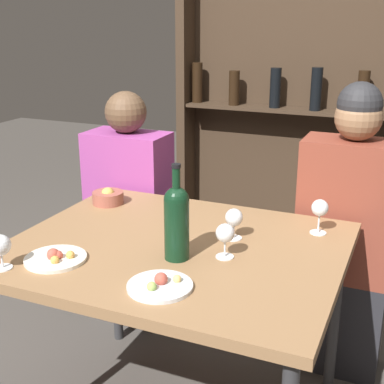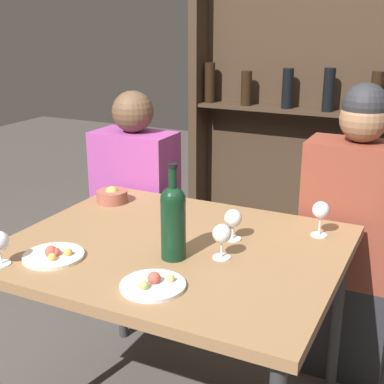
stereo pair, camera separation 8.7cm
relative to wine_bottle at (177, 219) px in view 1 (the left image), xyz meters
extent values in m
cube|color=olive|center=(-0.05, 0.10, -0.15)|extent=(1.13, 0.93, 0.04)
cylinder|color=#2D2D30|center=(-0.55, 0.50, -0.53)|extent=(0.04, 0.04, 0.72)
cylinder|color=#2D2D30|center=(0.46, 0.50, -0.53)|extent=(0.04, 0.04, 0.72)
cube|color=#38281C|center=(-0.05, 1.94, 0.17)|extent=(1.47, 0.02, 2.12)
cube|color=#38281C|center=(-0.78, 1.83, 0.17)|extent=(0.06, 0.18, 2.12)
cube|color=#38281C|center=(-0.05, 1.83, 0.06)|extent=(1.39, 0.18, 0.02)
cylinder|color=black|center=(-0.70, 1.84, 0.20)|extent=(0.07, 0.07, 0.26)
cylinder|color=black|center=(-0.44, 1.83, 0.18)|extent=(0.07, 0.07, 0.22)
cylinder|color=black|center=(-0.17, 1.83, 0.20)|extent=(0.07, 0.07, 0.25)
cylinder|color=black|center=(0.08, 1.83, 0.20)|extent=(0.07, 0.07, 0.26)
cylinder|color=black|center=(0.35, 1.84, 0.20)|extent=(0.07, 0.07, 0.25)
cylinder|color=black|center=(0.00, 0.00, -0.03)|extent=(0.08, 0.08, 0.20)
sphere|color=black|center=(0.00, 0.00, 0.07)|extent=(0.08, 0.08, 0.08)
cylinder|color=black|center=(0.00, 0.00, 0.12)|extent=(0.03, 0.03, 0.10)
cylinder|color=black|center=(0.00, 0.00, 0.18)|extent=(0.03, 0.03, 0.01)
cylinder|color=silver|center=(-0.47, -0.29, -0.13)|extent=(0.06, 0.06, 0.00)
cylinder|color=silver|center=(-0.47, -0.29, -0.10)|extent=(0.01, 0.01, 0.06)
sphere|color=silver|center=(-0.47, -0.29, -0.06)|extent=(0.07, 0.07, 0.07)
cylinder|color=silver|center=(0.14, 0.07, -0.13)|extent=(0.06, 0.06, 0.00)
cylinder|color=silver|center=(0.14, 0.07, -0.10)|extent=(0.01, 0.01, 0.07)
sphere|color=silver|center=(0.14, 0.07, -0.05)|extent=(0.06, 0.06, 0.06)
cylinder|color=silver|center=(0.38, 0.39, -0.13)|extent=(0.06, 0.06, 0.00)
cylinder|color=silver|center=(0.38, 0.39, -0.09)|extent=(0.01, 0.01, 0.08)
sphere|color=silver|center=(0.38, 0.39, -0.04)|extent=(0.06, 0.06, 0.06)
cylinder|color=silver|center=(0.12, 0.23, -0.13)|extent=(0.06, 0.06, 0.00)
cylinder|color=silver|center=(0.12, 0.23, -0.10)|extent=(0.01, 0.01, 0.06)
sphere|color=silver|center=(0.12, 0.23, -0.05)|extent=(0.06, 0.06, 0.06)
cylinder|color=silver|center=(0.04, -0.21, -0.13)|extent=(0.19, 0.19, 0.01)
sphere|color=#E5BC66|center=(0.08, -0.17, -0.12)|extent=(0.03, 0.03, 0.03)
sphere|color=#99B256|center=(0.03, -0.24, -0.12)|extent=(0.03, 0.03, 0.03)
sphere|color=#B74C3D|center=(0.04, -0.20, -0.11)|extent=(0.04, 0.04, 0.04)
cylinder|color=silver|center=(-0.35, -0.17, -0.13)|extent=(0.20, 0.20, 0.01)
sphere|color=gold|center=(-0.33, -0.21, -0.12)|extent=(0.03, 0.03, 0.03)
sphere|color=gold|center=(-0.31, -0.16, -0.12)|extent=(0.03, 0.03, 0.03)
sphere|color=#B74C3D|center=(-0.36, -0.18, -0.11)|extent=(0.04, 0.04, 0.04)
sphere|color=#B74C3D|center=(-0.34, -0.17, -0.11)|extent=(0.03, 0.03, 0.03)
sphere|color=gold|center=(-0.36, -0.17, -0.11)|extent=(0.03, 0.03, 0.03)
cylinder|color=#995142|center=(-0.49, 0.37, -0.11)|extent=(0.13, 0.13, 0.05)
sphere|color=gold|center=(-0.49, 0.37, -0.09)|extent=(0.06, 0.06, 0.06)
cube|color=#26262B|center=(-0.59, 0.71, -0.66)|extent=(0.36, 0.22, 0.45)
cube|color=#9E3F8C|center=(-0.59, 0.71, -0.17)|extent=(0.39, 0.22, 0.53)
sphere|color=brown|center=(-0.59, 0.71, 0.19)|extent=(0.20, 0.20, 0.20)
cube|color=#26262B|center=(0.45, 0.71, -0.66)|extent=(0.36, 0.22, 0.45)
cube|color=brown|center=(0.45, 0.71, -0.14)|extent=(0.40, 0.22, 0.59)
sphere|color=#8C6647|center=(0.45, 0.71, 0.24)|extent=(0.18, 0.18, 0.18)
sphere|color=#262628|center=(0.45, 0.71, 0.29)|extent=(0.18, 0.18, 0.18)
camera|label=1|loc=(0.68, -1.44, 0.62)|focal=50.00mm
camera|label=2|loc=(0.76, -1.41, 0.62)|focal=50.00mm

